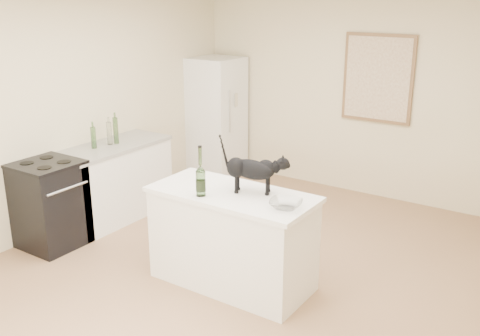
{
  "coord_description": "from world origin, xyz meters",
  "views": [
    {
      "loc": [
        2.69,
        -3.94,
        2.6
      ],
      "look_at": [
        0.15,
        -0.15,
        1.12
      ],
      "focal_mm": 41.09,
      "sensor_mm": 36.0,
      "label": 1
    }
  ],
  "objects_px": {
    "stove": "(50,205)",
    "fridge": "(216,117)",
    "glass_bowl": "(286,204)",
    "black_cat": "(251,172)",
    "wine_bottle": "(200,174)"
  },
  "relations": [
    {
      "from": "black_cat",
      "to": "glass_bowl",
      "type": "relative_size",
      "value": 2.02
    },
    {
      "from": "stove",
      "to": "black_cat",
      "type": "bearing_deg",
      "value": 12.57
    },
    {
      "from": "stove",
      "to": "glass_bowl",
      "type": "bearing_deg",
      "value": 7.31
    },
    {
      "from": "stove",
      "to": "fridge",
      "type": "relative_size",
      "value": 0.53
    },
    {
      "from": "black_cat",
      "to": "glass_bowl",
      "type": "distance_m",
      "value": 0.49
    },
    {
      "from": "stove",
      "to": "fridge",
      "type": "height_order",
      "value": "fridge"
    },
    {
      "from": "fridge",
      "to": "wine_bottle",
      "type": "bearing_deg",
      "value": -55.95
    },
    {
      "from": "black_cat",
      "to": "wine_bottle",
      "type": "distance_m",
      "value": 0.45
    },
    {
      "from": "stove",
      "to": "fridge",
      "type": "distance_m",
      "value": 2.98
    },
    {
      "from": "black_cat",
      "to": "glass_bowl",
      "type": "height_order",
      "value": "black_cat"
    },
    {
      "from": "stove",
      "to": "fridge",
      "type": "xyz_separation_m",
      "value": [
        0.0,
        2.95,
        0.4
      ]
    },
    {
      "from": "glass_bowl",
      "to": "black_cat",
      "type": "bearing_deg",
      "value": 160.68
    },
    {
      "from": "stove",
      "to": "glass_bowl",
      "type": "relative_size",
      "value": 3.33
    },
    {
      "from": "stove",
      "to": "wine_bottle",
      "type": "bearing_deg",
      "value": 5.45
    },
    {
      "from": "black_cat",
      "to": "wine_bottle",
      "type": "bearing_deg",
      "value": -158.91
    }
  ]
}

